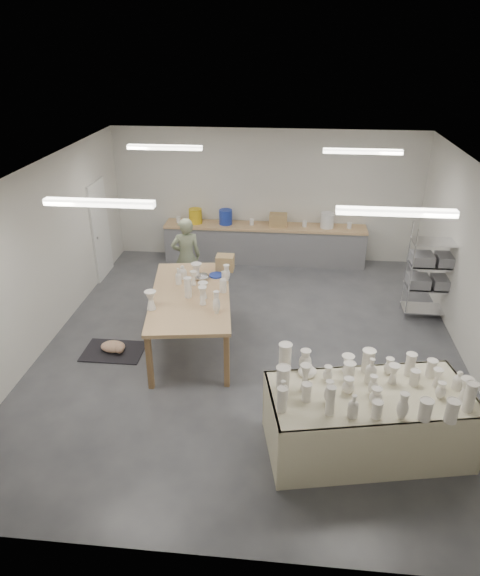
# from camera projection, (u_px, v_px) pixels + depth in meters

# --- Properties ---
(room) EXTENTS (8.00, 8.02, 3.00)m
(room) POSITION_uv_depth(u_px,v_px,m) (246.00, 231.00, 8.00)
(room) COLOR #424449
(room) RESTS_ON ground
(back_counter) EXTENTS (4.60, 0.60, 1.24)m
(back_counter) POSITION_uv_depth(u_px,v_px,m) (264.00, 242.00, 11.89)
(back_counter) COLOR tan
(back_counter) RESTS_ON ground
(wire_shelf) EXTENTS (0.88, 0.48, 1.80)m
(wire_shelf) POSITION_uv_depth(u_px,v_px,m) (432.00, 272.00, 9.38)
(wire_shelf) COLOR silver
(wire_shelf) RESTS_ON ground
(drying_table) EXTENTS (2.68, 1.66, 1.25)m
(drying_table) POSITION_uv_depth(u_px,v_px,m) (367.00, 419.00, 6.45)
(drying_table) COLOR olive
(drying_table) RESTS_ON ground
(work_table) EXTENTS (1.64, 2.72, 1.34)m
(work_table) POSITION_uv_depth(u_px,v_px,m) (195.00, 292.00, 8.56)
(work_table) COLOR tan
(work_table) RESTS_ON ground
(rug) EXTENTS (1.00, 0.70, 0.02)m
(rug) POSITION_uv_depth(u_px,v_px,m) (114.00, 351.00, 8.66)
(rug) COLOR black
(rug) RESTS_ON ground
(cat) EXTENTS (0.46, 0.36, 0.18)m
(cat) POSITION_uv_depth(u_px,v_px,m) (114.00, 347.00, 8.60)
(cat) COLOR white
(cat) RESTS_ON rug
(potter) EXTENTS (0.69, 0.56, 1.63)m
(potter) POSITION_uv_depth(u_px,v_px,m) (186.00, 257.00, 10.27)
(potter) COLOR gray
(potter) RESTS_ON ground
(red_stool) EXTENTS (0.46, 0.46, 0.36)m
(red_stool) POSITION_uv_depth(u_px,v_px,m) (190.00, 274.00, 10.73)
(red_stool) COLOR red
(red_stool) RESTS_ON ground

